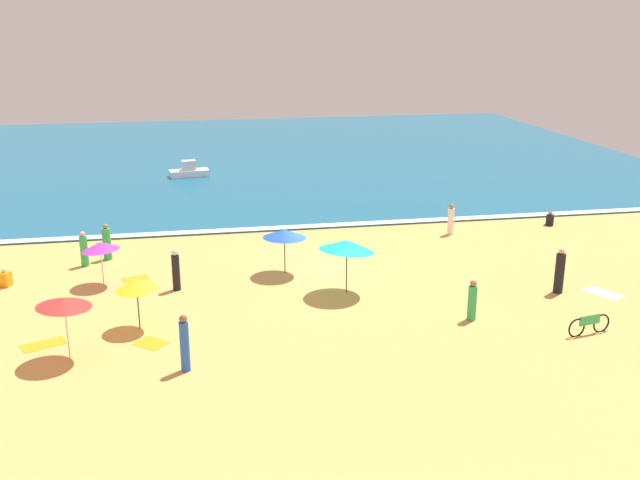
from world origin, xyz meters
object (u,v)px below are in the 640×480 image
Objects in this scene: beach_umbrella_3 at (64,302)px; beachgoer_5 at (185,344)px; beachgoer_3 at (107,243)px; beachgoer_6 at (84,250)px; beachgoer_1 at (5,278)px; beach_umbrella_1 at (347,245)px; small_boat_0 at (189,171)px; beachgoer_4 at (176,270)px; beach_umbrella_2 at (284,234)px; beachgoer_8 at (550,219)px; parked_bicycle at (589,324)px; beach_umbrella_5 at (100,246)px; beach_umbrella_0 at (136,285)px; beachgoer_7 at (472,301)px; beachgoer_2 at (560,272)px; beachgoer_0 at (451,220)px.

beachgoer_5 is (3.80, -1.55, -1.08)m from beach_umbrella_3.
beachgoer_6 is at bearing -140.51° from beachgoer_3.
beachgoer_6 is (2.98, 2.09, 0.42)m from beachgoer_1.
beach_umbrella_1 is 24.68m from small_boat_0.
beach_umbrella_3 is at bearing -64.12° from beachgoer_1.
beachgoer_4 reaches higher than beachgoer_6.
beach_umbrella_2 is 16.23m from beachgoer_8.
beachgoer_3 is 1.21m from beachgoer_6.
beachgoer_1 is (-21.67, 8.90, -0.04)m from parked_bicycle.
beachgoer_3 is at bearing 106.52° from beachgoer_5.
beach_umbrella_2 reaches higher than beach_umbrella_5.
beachgoer_3 is at bearing 92.34° from beach_umbrella_5.
beach_umbrella_2 is at bearing -161.64° from beachgoer_8.
beach_umbrella_5 is 9.21m from beachgoer_5.
beachgoer_3 is at bearing 39.49° from beachgoer_6.
beach_umbrella_0 reaches higher than beachgoer_1.
beachgoer_8 is (9.14, 11.44, -0.42)m from beachgoer_7.
beach_umbrella_0 is 16.28m from parked_bicycle.
beachgoer_2 is (10.78, -4.34, -0.95)m from beach_umbrella_2.
beachgoer_4 is 2.27× the size of beachgoer_8.
beachgoer_5 is at bearing -164.55° from beachgoer_2.
beachgoer_7 is (15.05, -9.00, -0.01)m from beachgoer_6.
beach_umbrella_2 reaches higher than beachgoer_4.
beachgoer_4 is 0.62× the size of small_boat_0.
beachgoer_4 is at bearing -55.13° from beachgoer_3.
beach_umbrella_2 reaches higher than beach_umbrella_0.
beach_umbrella_0 is at bearing -70.18° from beach_umbrella_5.
beachgoer_6 is 1.03× the size of beachgoer_7.
parked_bicycle is 4.13m from beachgoer_2.
beachgoer_0 is at bearing 43.29° from beachgoer_5.
beachgoer_5 is (-15.16, -4.19, 0.05)m from beachgoer_2.
beach_umbrella_0 is 1.17× the size of beachgoer_0.
beach_umbrella_5 reaches higher than beachgoer_0.
parked_bicycle is (18.01, -1.35, -1.64)m from beach_umbrella_3.
beach_umbrella_5 is 3.56m from beachgoer_3.
beachgoer_4 is (1.31, 3.72, -0.85)m from beach_umbrella_0.
beachgoer_0 is at bearing -173.37° from beachgoer_8.
beach_umbrella_2 is at bearing -23.37° from beachgoer_3.
parked_bicycle is 0.63× the size of small_boat_0.
beach_umbrella_1 is at bearing -134.95° from beachgoer_0.
beach_umbrella_3 is 4.24m from beachgoer_5.
beachgoer_7 reaches higher than parked_bicycle.
beach_umbrella_2 reaches higher than beachgoer_1.
beach_umbrella_3 is at bearing -91.38° from beachgoer_3.
beachgoer_2 is at bearing -19.61° from beachgoer_6.
beach_umbrella_1 is at bearing 22.04° from beach_umbrella_3.
beach_umbrella_5 is 1.12× the size of beachgoer_2.
beachgoer_8 is (19.71, 13.62, -0.61)m from beachgoer_5.
beach_umbrella_3 is 18.13m from parked_bicycle.
beachgoer_7 is (-3.64, 1.98, 0.37)m from parked_bicycle.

